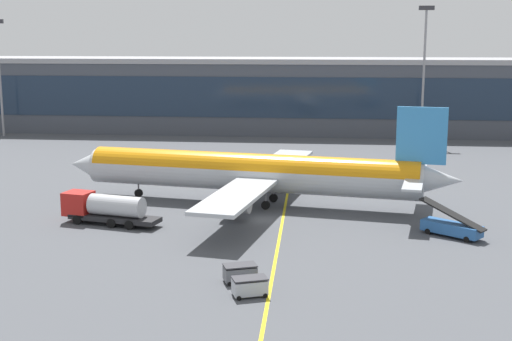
% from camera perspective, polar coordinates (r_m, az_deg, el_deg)
% --- Properties ---
extents(ground_plane, '(700.00, 700.00, 0.00)m').
position_cam_1_polar(ground_plane, '(76.39, 0.30, -4.03)').
color(ground_plane, '#47494F').
extents(apron_lead_in_line, '(1.87, 79.99, 0.01)m').
position_cam_1_polar(apron_lead_in_line, '(78.13, 2.25, -3.70)').
color(apron_lead_in_line, yellow).
rests_on(apron_lead_in_line, ground_plane).
extents(terminal_building, '(167.99, 16.95, 15.27)m').
position_cam_1_polar(terminal_building, '(145.77, 4.69, 6.12)').
color(terminal_building, '#424751').
rests_on(terminal_building, ground_plane).
extents(main_airliner, '(47.80, 38.14, 12.13)m').
position_cam_1_polar(main_airliner, '(82.40, -0.31, -0.14)').
color(main_airliner, '#B2B7BC').
rests_on(main_airliner, ground_plane).
extents(fuel_tanker, '(11.09, 4.91, 3.25)m').
position_cam_1_polar(fuel_tanker, '(76.06, -12.23, -3.00)').
color(fuel_tanker, '#232326').
rests_on(fuel_tanker, ground_plane).
extents(belt_loader, '(6.29, 5.24, 3.49)m').
position_cam_1_polar(belt_loader, '(72.55, 15.65, -4.45)').
color(belt_loader, '#285B9E').
rests_on(belt_loader, ground_plane).
extents(baggage_cart_0, '(3.02, 2.38, 1.48)m').
position_cam_1_polar(baggage_cart_0, '(54.45, -0.51, -9.41)').
color(baggage_cart_0, '#B2B7BC').
rests_on(baggage_cart_0, ground_plane).
extents(baggage_cart_1, '(3.02, 2.38, 1.48)m').
position_cam_1_polar(baggage_cart_1, '(57.37, -1.31, -8.33)').
color(baggage_cart_1, '#595B60').
rests_on(baggage_cart_1, ground_plane).
extents(apron_light_mast_1, '(2.80, 0.50, 25.17)m').
position_cam_1_polar(apron_light_mast_1, '(134.51, 13.55, 8.43)').
color(apron_light_mast_1, gray).
rests_on(apron_light_mast_1, ground_plane).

